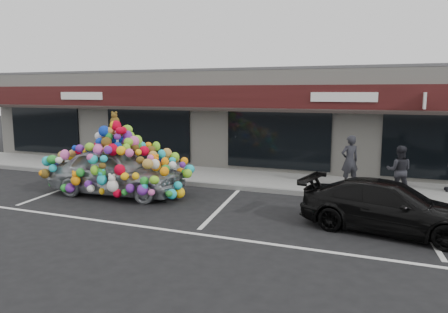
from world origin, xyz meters
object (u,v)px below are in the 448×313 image
at_px(toy_car, 117,166).
at_px(pedestrian_b, 399,170).
at_px(black_sedan, 389,207).
at_px(pedestrian_a, 350,161).

relative_size(toy_car, pedestrian_b, 3.12).
bearing_deg(toy_car, black_sedan, -97.42).
distance_m(black_sedan, pedestrian_a, 4.55).
height_order(toy_car, black_sedan, toy_car).
distance_m(pedestrian_a, pedestrian_b, 1.79).
distance_m(toy_car, black_sedan, 8.40).
distance_m(black_sedan, pedestrian_b, 3.49).
relative_size(pedestrian_a, pedestrian_b, 1.12).
height_order(black_sedan, pedestrian_a, pedestrian_a).
bearing_deg(black_sedan, toy_car, 95.00).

